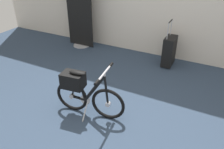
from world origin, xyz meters
The scene contains 4 objects.
ground_plane centered at (0.00, 0.00, 0.00)m, with size 8.17×8.17×0.00m, color #2D3D51.
floor_banner_stand centered at (-1.79, 2.04, 0.69)m, with size 0.60×0.36×1.56m.
folding_bike_foreground centered at (-0.44, 0.13, 0.34)m, with size 0.94×0.53×0.68m.
rolling_suitcase centered at (0.16, 2.00, 0.28)m, with size 0.19×0.36×0.83m.
Camera 1 is at (0.98, -1.82, 1.94)m, focal length 36.37 mm.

